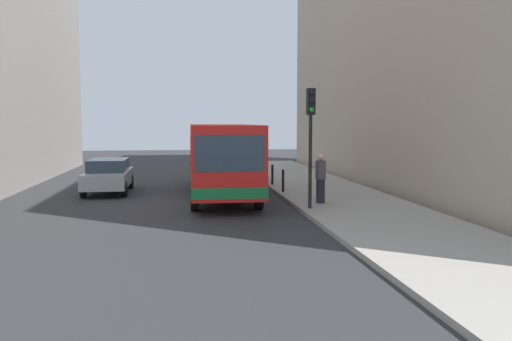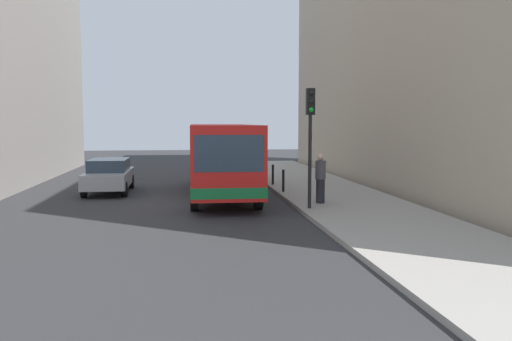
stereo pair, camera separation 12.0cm
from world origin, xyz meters
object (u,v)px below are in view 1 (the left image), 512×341
bollard_mid (272,175)px  pedestrian_near_signal (321,178)px  bollard_near (283,181)px  bollard_far (264,170)px  traffic_light (311,125)px  bus (220,155)px  car_beside_bus (108,175)px

bollard_mid → pedestrian_near_signal: 6.05m
bollard_near → bollard_mid: bearing=90.0°
pedestrian_near_signal → bollard_far: bearing=-133.9°
bollard_near → traffic_light: bearing=-88.7°
bollard_mid → bollard_far: size_ratio=1.00×
bus → bollard_mid: bearing=-139.1°
bus → bollard_near: bearing=170.3°
bollard_near → bollard_far: size_ratio=1.00×
car_beside_bus → bollard_far: bearing=-155.3°
bollard_mid → pedestrian_near_signal: (0.77, -5.99, 0.43)m
bollard_near → pedestrian_near_signal: bearing=-76.9°
traffic_light → bollard_mid: (-0.10, 7.10, -2.38)m
car_beside_bus → bollard_far: 8.25m
car_beside_bus → traffic_light: bearing=140.0°
bus → traffic_light: bearing=120.1°
car_beside_bus → traffic_light: traffic_light is taller
car_beside_bus → bollard_mid: size_ratio=4.64×
car_beside_bus → bollard_mid: bearing=-174.3°
bus → pedestrian_near_signal: bearing=132.9°
bollard_near → pedestrian_near_signal: pedestrian_near_signal is taller
bollard_far → pedestrian_near_signal: (0.77, -8.68, 0.43)m
traffic_light → bollard_mid: size_ratio=4.32×
car_beside_bus → bollard_mid: car_beside_bus is taller
traffic_light → bollard_near: size_ratio=4.32×
bollard_mid → traffic_light: bearing=-89.2°
car_beside_bus → traffic_light: (7.58, -6.33, 2.22)m
traffic_light → bollard_near: 5.01m
bollard_far → bus: bearing=-118.2°
car_beside_bus → bollard_far: car_beside_bus is taller
car_beside_bus → bus: bearing=163.4°
car_beside_bus → pedestrian_near_signal: (8.25, -5.21, 0.27)m
pedestrian_near_signal → car_beside_bus: bearing=-81.2°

